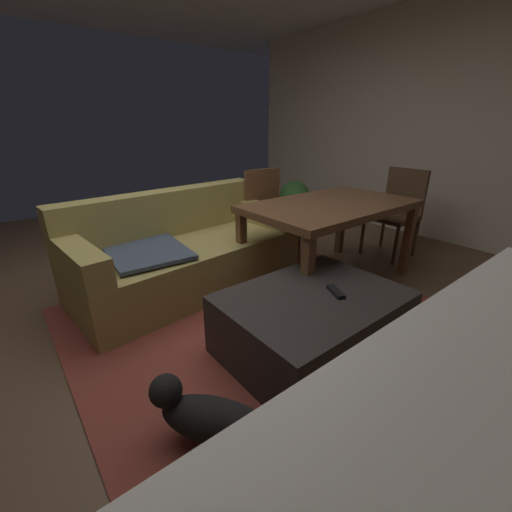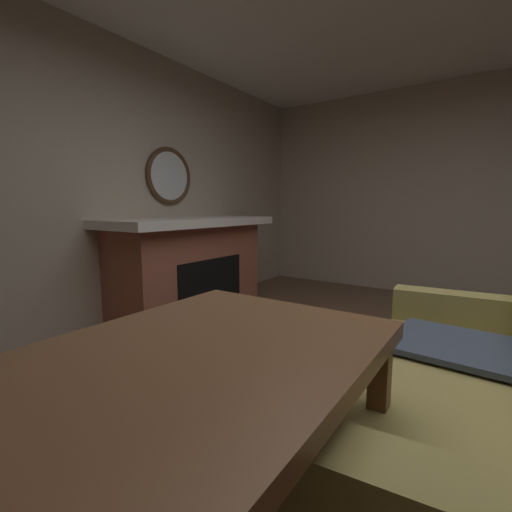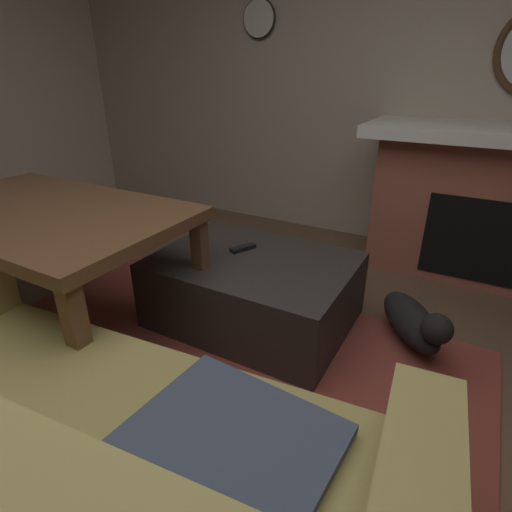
% 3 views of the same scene
% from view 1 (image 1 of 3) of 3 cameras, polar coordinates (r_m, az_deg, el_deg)
% --- Properties ---
extents(floor, '(7.96, 7.96, 0.00)m').
position_cam_1_polar(floor, '(2.71, -11.39, -8.82)').
color(floor, brown).
extents(wall_right_window_side, '(0.12, 5.73, 2.69)m').
position_cam_1_polar(wall_right_window_side, '(4.81, 27.09, 19.47)').
color(wall_right_window_side, beige).
rests_on(wall_right_window_side, ground).
extents(area_rug, '(2.60, 2.00, 0.01)m').
position_cam_1_polar(area_rug, '(2.64, -1.12, -9.05)').
color(area_rug, brown).
rests_on(area_rug, ground).
extents(couch, '(2.01, 1.04, 0.82)m').
position_cam_1_polar(couch, '(2.97, -12.16, 0.45)').
color(couch, '#9E8E4C').
rests_on(couch, ground).
extents(ottoman_coffee_table, '(1.09, 0.80, 0.41)m').
position_cam_1_polar(ottoman_coffee_table, '(2.14, 9.67, -11.38)').
color(ottoman_coffee_table, '#2D2826').
rests_on(ottoman_coffee_table, ground).
extents(tv_remote, '(0.11, 0.17, 0.02)m').
position_cam_1_polar(tv_remote, '(2.07, 13.68, -6.03)').
color(tv_remote, black).
rests_on(tv_remote, ottoman_coffee_table).
extents(dining_table, '(1.49, 0.89, 0.74)m').
position_cam_1_polar(dining_table, '(2.95, 12.84, 7.47)').
color(dining_table, brown).
rests_on(dining_table, ground).
extents(dining_chair_north, '(0.46, 0.46, 0.93)m').
position_cam_1_polar(dining_chair_north, '(3.55, 2.15, 8.19)').
color(dining_chair_north, brown).
rests_on(dining_chair_north, ground).
extents(dining_chair_east, '(0.44, 0.44, 0.93)m').
position_cam_1_polar(dining_chair_east, '(3.91, 23.41, 7.70)').
color(dining_chair_east, '#513823').
rests_on(dining_chair_east, ground).
extents(potted_plant, '(0.43, 0.43, 0.63)m').
position_cam_1_polar(potted_plant, '(4.80, 6.68, 9.67)').
color(potted_plant, beige).
rests_on(potted_plant, ground).
extents(small_dog, '(0.46, 0.54, 0.28)m').
position_cam_1_polar(small_dog, '(1.63, -8.27, -25.86)').
color(small_dog, black).
rests_on(small_dog, ground).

